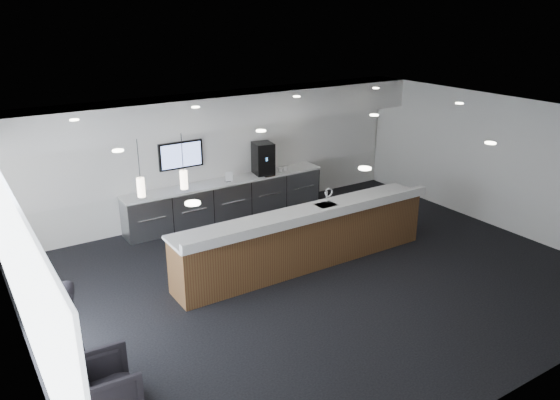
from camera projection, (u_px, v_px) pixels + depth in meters
ground at (317, 277)px, 10.31m from camera, size 10.00×10.00×0.00m
ceiling at (321, 121)px, 9.29m from camera, size 10.00×8.00×0.02m
back_wall at (219, 154)px, 12.97m from camera, size 10.00×0.02×3.00m
left_wall at (17, 273)px, 7.26m from camera, size 0.02×8.00×3.00m
right_wall at (497, 162)px, 12.34m from camera, size 0.02×8.00×3.00m
soffit_bulkhead at (226, 109)px, 12.22m from camera, size 10.00×0.90×0.70m
alcove_panel at (219, 151)px, 12.91m from camera, size 9.80×0.06×1.40m
window_blinds_wall at (21, 272)px, 7.28m from camera, size 0.04×7.36×2.55m
back_credenza at (227, 199)px, 13.03m from camera, size 5.06×0.66×0.95m
wall_tv at (181, 155)px, 12.33m from camera, size 1.05×0.08×0.62m
pendant_left at (174, 173)px, 8.96m from camera, size 0.12×0.12×0.30m
pendant_right at (132, 180)px, 8.60m from camera, size 0.12×0.12×0.30m
ceiling_can_lights at (321, 122)px, 9.30m from camera, size 7.00×5.00×0.02m
service_counter at (306, 238)px, 10.64m from camera, size 5.49×0.91×1.49m
coffee_machine at (263, 158)px, 13.24m from camera, size 0.52×0.61×0.78m
info_sign_left at (229, 177)px, 12.73m from camera, size 0.17×0.07×0.24m
info_sign_right at (270, 169)px, 13.30m from camera, size 0.19×0.02×0.25m
armchair at (104, 389)px, 6.76m from camera, size 0.88×0.85×0.76m
lounge_guest at (68, 336)px, 7.14m from camera, size 0.40×0.58×1.55m
cup_0 at (285, 169)px, 13.57m from camera, size 0.11×0.11×0.10m
cup_1 at (281, 170)px, 13.50m from camera, size 0.15×0.15×0.10m
cup_2 at (276, 171)px, 13.43m from camera, size 0.13×0.13×0.10m
cup_3 at (271, 172)px, 13.36m from camera, size 0.14×0.14×0.10m
cup_4 at (266, 172)px, 13.29m from camera, size 0.15×0.15×0.10m
cup_5 at (261, 173)px, 13.22m from camera, size 0.12×0.12×0.10m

